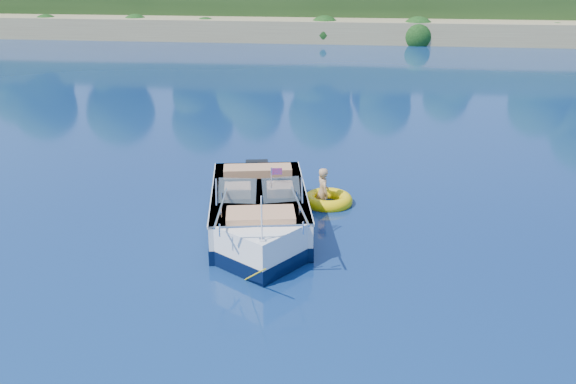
% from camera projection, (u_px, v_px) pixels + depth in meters
% --- Properties ---
extents(ground, '(160.00, 160.00, 0.00)m').
position_uv_depth(ground, '(176.00, 292.00, 12.41)').
color(ground, '#0A1849').
rests_on(ground, ground).
extents(motorboat, '(2.92, 6.14, 2.06)m').
position_uv_depth(motorboat, '(259.00, 216.00, 14.87)').
color(motorboat, white).
rests_on(motorboat, ground).
extents(tow_tube, '(1.46, 1.46, 0.34)m').
position_uv_depth(tow_tube, '(328.00, 200.00, 16.66)').
color(tow_tube, yellow).
rests_on(tow_tube, ground).
extents(boy, '(0.61, 0.81, 1.45)m').
position_uv_depth(boy, '(322.00, 202.00, 16.78)').
color(boy, tan).
rests_on(boy, ground).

